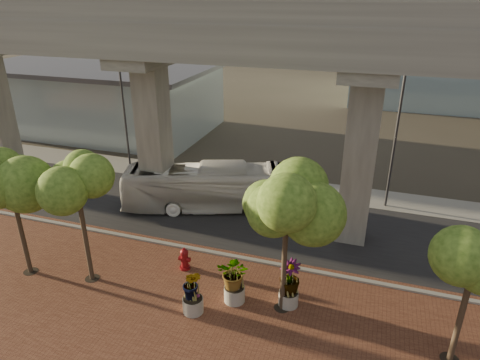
% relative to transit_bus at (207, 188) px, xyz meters
% --- Properties ---
extents(ground, '(160.00, 160.00, 0.00)m').
position_rel_transit_bus_xyz_m(ground, '(3.03, -2.77, -1.46)').
color(ground, '#322D24').
rests_on(ground, ground).
extents(brick_plaza, '(70.00, 13.00, 0.06)m').
position_rel_transit_bus_xyz_m(brick_plaza, '(3.03, -10.77, -1.43)').
color(brick_plaza, brown).
rests_on(brick_plaza, ground).
extents(asphalt_road, '(90.00, 8.00, 0.04)m').
position_rel_transit_bus_xyz_m(asphalt_road, '(3.03, -0.77, -1.44)').
color(asphalt_road, black).
rests_on(asphalt_road, ground).
extents(curb_strip, '(70.00, 0.25, 0.16)m').
position_rel_transit_bus_xyz_m(curb_strip, '(3.03, -4.77, -1.38)').
color(curb_strip, gray).
rests_on(curb_strip, ground).
extents(far_sidewalk, '(90.00, 3.00, 0.06)m').
position_rel_transit_bus_xyz_m(far_sidewalk, '(3.03, 4.73, -1.43)').
color(far_sidewalk, gray).
rests_on(far_sidewalk, ground).
extents(transit_viaduct, '(72.00, 5.60, 12.40)m').
position_rel_transit_bus_xyz_m(transit_viaduct, '(3.03, -0.77, 5.83)').
color(transit_viaduct, '#99968B').
rests_on(transit_viaduct, ground).
extents(station_pavilion, '(23.00, 13.00, 6.30)m').
position_rel_transit_bus_xyz_m(station_pavilion, '(-16.97, 13.23, 1.76)').
color(station_pavilion, '#A3B6BB').
rests_on(station_pavilion, ground).
extents(transit_bus, '(10.68, 5.75, 2.91)m').
position_rel_transit_bus_xyz_m(transit_bus, '(0.00, 0.00, 0.00)').
color(transit_bus, silver).
rests_on(transit_bus, ground).
extents(fire_hydrant, '(0.59, 0.53, 1.18)m').
position_rel_transit_bus_xyz_m(fire_hydrant, '(1.44, -6.46, -0.83)').
color(fire_hydrant, maroon).
rests_on(fire_hydrant, ground).
extents(planter_front, '(2.07, 2.07, 2.27)m').
position_rel_transit_bus_xyz_m(planter_front, '(4.58, -7.98, -0.02)').
color(planter_front, gray).
rests_on(planter_front, ground).
extents(planter_right, '(2.13, 2.13, 2.27)m').
position_rel_transit_bus_xyz_m(planter_right, '(6.92, -7.50, -0.02)').
color(planter_right, gray).
rests_on(planter_right, ground).
extents(planter_left, '(1.98, 1.98, 2.18)m').
position_rel_transit_bus_xyz_m(planter_left, '(3.12, -9.22, -0.07)').
color(planter_left, gray).
rests_on(planter_left, ground).
extents(street_tree_far_west, '(3.88, 3.88, 6.35)m').
position_rel_transit_bus_xyz_m(street_tree_far_west, '(-5.71, -9.10, 3.17)').
color(street_tree_far_west, '#453427').
rests_on(street_tree_far_west, ground).
extents(street_tree_near_west, '(3.73, 3.73, 6.67)m').
position_rel_transit_bus_xyz_m(street_tree_near_west, '(-2.47, -8.61, 3.55)').
color(street_tree_near_west, '#453427').
rests_on(street_tree_near_west, ground).
extents(street_tree_near_east, '(4.14, 4.14, 7.12)m').
position_rel_transit_bus_xyz_m(street_tree_near_east, '(6.71, -7.80, 3.82)').
color(street_tree_near_east, '#453427').
rests_on(street_tree_near_east, ground).
extents(street_tree_far_east, '(3.23, 3.23, 5.72)m').
position_rel_transit_bus_xyz_m(street_tree_far_east, '(13.37, -8.61, 2.83)').
color(street_tree_far_east, '#453427').
rests_on(street_tree_far_east, ground).
extents(streetlamp_west, '(0.41, 1.21, 8.36)m').
position_rel_transit_bus_xyz_m(streetlamp_west, '(-7.36, 2.83, 3.42)').
color(streetlamp_west, '#2D2D32').
rests_on(streetlamp_west, ground).
extents(streetlamp_east, '(0.45, 1.33, 9.16)m').
position_rel_transit_bus_xyz_m(streetlamp_east, '(10.83, 3.76, 3.89)').
color(streetlamp_east, '#313237').
rests_on(streetlamp_east, ground).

